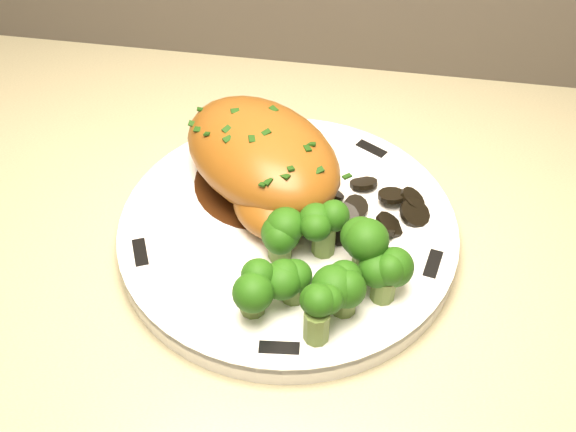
# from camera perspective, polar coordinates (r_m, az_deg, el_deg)

# --- Properties ---
(plate) EXTENTS (0.37, 0.37, 0.02)m
(plate) POSITION_cam_1_polar(r_m,az_deg,el_deg) (0.60, 0.00, -1.28)
(plate) COLOR white
(plate) RESTS_ON counter
(rim_accent_0) EXTENTS (0.03, 0.02, 0.00)m
(rim_accent_0) POSITION_cam_1_polar(r_m,az_deg,el_deg) (0.67, 6.61, 5.28)
(rim_accent_0) COLOR black
(rim_accent_0) RESTS_ON plate
(rim_accent_1) EXTENTS (0.03, 0.03, 0.00)m
(rim_accent_1) POSITION_cam_1_polar(r_m,az_deg,el_deg) (0.67, -5.69, 5.70)
(rim_accent_1) COLOR black
(rim_accent_1) RESTS_ON plate
(rim_accent_2) EXTENTS (0.02, 0.03, 0.00)m
(rim_accent_2) POSITION_cam_1_polar(r_m,az_deg,el_deg) (0.59, -11.59, -2.84)
(rim_accent_2) COLOR black
(rim_accent_2) RESTS_ON plate
(rim_accent_3) EXTENTS (0.03, 0.01, 0.00)m
(rim_accent_3) POSITION_cam_1_polar(r_m,az_deg,el_deg) (0.52, -0.71, -10.39)
(rim_accent_3) COLOR black
(rim_accent_3) RESTS_ON plate
(rim_accent_4) EXTENTS (0.02, 0.03, 0.00)m
(rim_accent_4) POSITION_cam_1_polar(r_m,az_deg,el_deg) (0.58, 11.38, -3.74)
(rim_accent_4) COLOR black
(rim_accent_4) RESTS_ON plate
(gravy_pool) EXTENTS (0.12, 0.12, 0.00)m
(gravy_pool) POSITION_cam_1_polar(r_m,az_deg,el_deg) (0.63, -1.98, 2.79)
(gravy_pool) COLOR #311709
(gravy_pool) RESTS_ON plate
(chicken_breast) EXTENTS (0.19, 0.19, 0.06)m
(chicken_breast) POSITION_cam_1_polar(r_m,az_deg,el_deg) (0.61, -1.97, 4.42)
(chicken_breast) COLOR #8F5218
(chicken_breast) RESTS_ON plate
(mushroom_pile) EXTENTS (0.10, 0.08, 0.03)m
(mushroom_pile) POSITION_cam_1_polar(r_m,az_deg,el_deg) (0.60, 5.03, 0.29)
(mushroom_pile) COLOR black
(mushroom_pile) RESTS_ON plate
(broccoli_florets) EXTENTS (0.12, 0.11, 0.04)m
(broccoli_florets) POSITION_cam_1_polar(r_m,az_deg,el_deg) (0.53, 2.55, -4.25)
(broccoli_florets) COLOR #5B7331
(broccoli_florets) RESTS_ON plate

